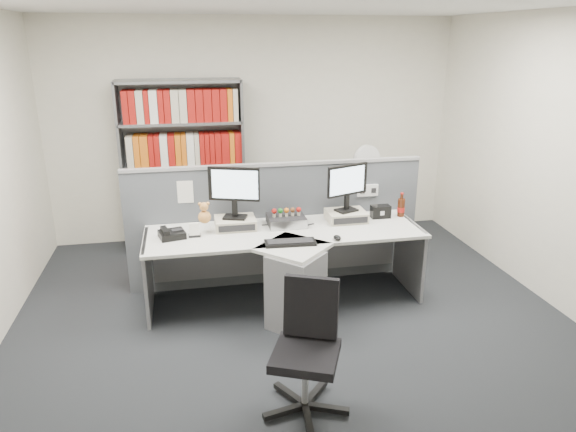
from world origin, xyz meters
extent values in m
plane|color=#282B30|center=(0.00, 0.00, 0.00)|extent=(5.50, 5.50, 0.00)
cube|color=white|center=(0.00, 2.75, 1.35)|extent=(5.00, 0.04, 2.70)
cube|color=#52565D|center=(0.00, 1.25, 0.62)|extent=(3.00, 0.05, 1.25)
cube|color=#A8A7AD|center=(0.00, 1.25, 1.26)|extent=(3.00, 0.07, 0.03)
cube|color=white|center=(0.95, 1.22, 0.95)|extent=(0.22, 0.04, 0.12)
cube|color=white|center=(-0.90, 1.22, 1.05)|extent=(0.16, 0.00, 0.22)
cube|color=white|center=(-0.50, 1.22, 1.05)|extent=(0.16, 0.00, 0.22)
cube|color=white|center=(0.70, 1.22, 1.05)|extent=(0.16, 0.00, 0.22)
cube|color=silver|center=(0.00, 0.82, 0.70)|extent=(2.60, 0.80, 0.03)
cube|color=silver|center=(0.00, 0.42, 0.70)|extent=(0.74, 0.74, 0.03)
cube|color=gray|center=(0.00, 0.30, 0.34)|extent=(0.57, 0.57, 0.69)
cube|color=gray|center=(-1.28, 0.82, 0.36)|extent=(0.03, 0.70, 0.72)
cube|color=gray|center=(1.28, 0.82, 0.36)|extent=(0.03, 0.70, 0.72)
cube|color=gray|center=(0.00, 1.18, 0.35)|extent=(2.50, 0.02, 0.45)
cube|color=beige|center=(-0.45, 0.98, 0.77)|extent=(0.38, 0.30, 0.10)
cube|color=black|center=(-0.45, 0.83, 0.77)|extent=(0.34, 0.01, 0.06)
cube|color=beige|center=(0.65, 0.98, 0.77)|extent=(0.38, 0.30, 0.10)
cube|color=black|center=(0.65, 0.83, 0.77)|extent=(0.34, 0.01, 0.06)
cube|color=black|center=(-0.45, 0.98, 0.83)|extent=(0.25, 0.21, 0.02)
cube|color=black|center=(-0.45, 0.98, 0.92)|extent=(0.06, 0.04, 0.17)
cube|color=black|center=(-0.45, 0.98, 1.15)|extent=(0.47, 0.19, 0.32)
cube|color=#CEE9FF|center=(-0.44, 0.96, 1.15)|extent=(0.41, 0.14, 0.27)
cube|color=black|center=(0.65, 0.98, 0.83)|extent=(0.24, 0.21, 0.02)
cube|color=black|center=(0.65, 0.98, 0.91)|extent=(0.05, 0.04, 0.16)
cube|color=black|center=(0.65, 0.98, 1.14)|extent=(0.44, 0.20, 0.30)
cube|color=#CEE9FF|center=(0.65, 0.96, 1.14)|extent=(0.39, 0.15, 0.26)
cube|color=black|center=(0.05, 0.97, 0.77)|extent=(0.35, 0.31, 0.09)
cube|color=silver|center=(0.05, 0.82, 0.77)|extent=(0.35, 0.01, 0.09)
cylinder|color=beige|center=(-0.07, 0.95, 0.83)|extent=(0.03, 0.03, 0.03)
sphere|color=#A5140F|center=(-0.07, 0.95, 0.87)|extent=(0.05, 0.05, 0.05)
cylinder|color=beige|center=(-0.01, 0.95, 0.83)|extent=(0.03, 0.03, 0.03)
sphere|color=#19721E|center=(-0.01, 0.95, 0.87)|extent=(0.05, 0.05, 0.05)
cylinder|color=beige|center=(0.05, 0.95, 0.83)|extent=(0.03, 0.03, 0.03)
sphere|color=orange|center=(0.05, 0.95, 0.87)|extent=(0.05, 0.05, 0.05)
cylinder|color=beige|center=(0.11, 0.95, 0.83)|extent=(0.03, 0.03, 0.03)
sphere|color=#593319|center=(0.11, 0.95, 0.87)|extent=(0.05, 0.05, 0.05)
cylinder|color=beige|center=(0.17, 0.95, 0.83)|extent=(0.03, 0.03, 0.03)
sphere|color=#A5140F|center=(0.17, 0.95, 0.87)|extent=(0.05, 0.05, 0.05)
cube|color=black|center=(-0.02, 0.47, 0.73)|extent=(0.46, 0.19, 0.02)
cube|color=black|center=(-0.02, 0.47, 0.75)|extent=(0.40, 0.14, 0.01)
ellipsoid|color=black|center=(0.42, 0.49, 0.74)|extent=(0.07, 0.10, 0.04)
cube|color=black|center=(-1.04, 0.83, 0.75)|extent=(0.26, 0.25, 0.06)
cube|color=black|center=(-1.10, 0.82, 0.80)|extent=(0.09, 0.19, 0.04)
cube|color=black|center=(-0.99, 0.84, 0.79)|extent=(0.11, 0.08, 0.01)
cube|color=black|center=(-0.84, 0.82, 0.73)|extent=(0.11, 0.06, 0.02)
cube|color=white|center=(-0.84, 0.80, 0.79)|extent=(0.10, 0.04, 0.11)
cube|color=white|center=(-0.84, 0.84, 0.79)|extent=(0.10, 0.04, 0.11)
sphere|color=#D38F46|center=(-0.74, 0.89, 0.88)|extent=(0.12, 0.12, 0.12)
sphere|color=#D38F46|center=(-0.74, 0.89, 0.98)|extent=(0.08, 0.08, 0.08)
sphere|color=#D38F46|center=(-0.77, 0.89, 1.01)|extent=(0.03, 0.03, 0.03)
sphere|color=#D38F46|center=(-0.70, 0.89, 1.01)|extent=(0.03, 0.03, 0.03)
cube|color=black|center=(1.02, 1.00, 0.78)|extent=(0.19, 0.11, 0.13)
cylinder|color=#3F190A|center=(1.24, 1.00, 0.81)|extent=(0.07, 0.07, 0.18)
cylinder|color=#A5140F|center=(1.24, 1.00, 0.79)|extent=(0.08, 0.08, 0.05)
cylinder|color=#3F190A|center=(1.24, 1.00, 0.93)|extent=(0.03, 0.03, 0.05)
cylinder|color=#A5140F|center=(1.24, 1.00, 0.96)|extent=(0.03, 0.03, 0.01)
cube|color=slate|center=(-1.59, 2.45, 1.00)|extent=(0.03, 0.40, 2.00)
cube|color=slate|center=(-0.21, 2.45, 1.00)|extent=(0.03, 0.40, 2.00)
cube|color=slate|center=(-0.90, 2.64, 1.00)|extent=(1.40, 0.02, 2.00)
cube|color=slate|center=(-0.90, 2.45, 0.02)|extent=(1.38, 0.40, 0.03)
cube|color=slate|center=(-0.90, 2.45, 0.52)|extent=(1.38, 0.40, 0.03)
cube|color=slate|center=(-0.90, 2.45, 1.02)|extent=(1.38, 0.40, 0.03)
cube|color=slate|center=(-0.90, 2.45, 1.52)|extent=(1.38, 0.40, 0.03)
cube|color=slate|center=(-0.90, 2.45, 1.98)|extent=(1.38, 0.40, 0.03)
cube|color=#A5140F|center=(-0.90, 2.42, 0.22)|extent=(1.24, 0.28, 0.36)
cube|color=orange|center=(-0.90, 2.42, 0.72)|extent=(1.24, 0.28, 0.36)
cube|color=beige|center=(-0.90, 2.42, 1.21)|extent=(1.24, 0.28, 0.36)
cube|color=white|center=(-0.90, 2.42, 1.71)|extent=(1.24, 0.28, 0.36)
cube|color=slate|center=(1.20, 2.00, 0.35)|extent=(0.45, 0.60, 0.70)
cube|color=black|center=(1.20, 1.70, 0.52)|extent=(0.40, 0.02, 0.28)
cube|color=black|center=(1.20, 1.70, 0.20)|extent=(0.40, 0.02, 0.28)
cylinder|color=white|center=(1.20, 2.00, 0.72)|extent=(0.20, 0.20, 0.03)
cylinder|color=white|center=(1.20, 2.00, 0.83)|extent=(0.03, 0.03, 0.20)
cylinder|color=white|center=(1.20, 1.98, 1.10)|extent=(0.33, 0.14, 0.33)
cylinder|color=silver|center=(1.20, 2.01, 1.10)|extent=(0.33, 0.13, 0.33)
cylinder|color=silver|center=(-0.17, -0.82, 0.23)|extent=(0.05, 0.05, 0.37)
cube|color=black|center=(-0.17, -0.82, 0.44)|extent=(0.56, 0.56, 0.07)
cube|color=black|center=(-0.09, -0.64, 0.70)|extent=(0.38, 0.24, 0.43)
cube|color=black|center=(-0.02, -0.89, 0.04)|extent=(0.28, 0.15, 0.04)
cylinder|color=black|center=(0.08, -0.93, 0.03)|extent=(0.05, 0.05, 0.03)
cube|color=black|center=(-0.06, -0.69, 0.04)|extent=(0.22, 0.24, 0.04)
cylinder|color=black|center=(0.01, -0.61, 0.03)|extent=(0.05, 0.05, 0.03)
cube|color=black|center=(-0.26, -0.68, 0.04)|extent=(0.18, 0.26, 0.04)
cylinder|color=black|center=(-0.31, -0.58, 0.03)|extent=(0.05, 0.05, 0.03)
cube|color=black|center=(-0.34, -0.86, 0.04)|extent=(0.28, 0.11, 0.04)
cylinder|color=black|center=(-0.45, -0.88, 0.03)|extent=(0.05, 0.05, 0.03)
cube|color=black|center=(-0.19, -0.99, 0.04)|extent=(0.07, 0.28, 0.04)
camera|label=1|loc=(-0.88, -3.77, 2.44)|focal=32.98mm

